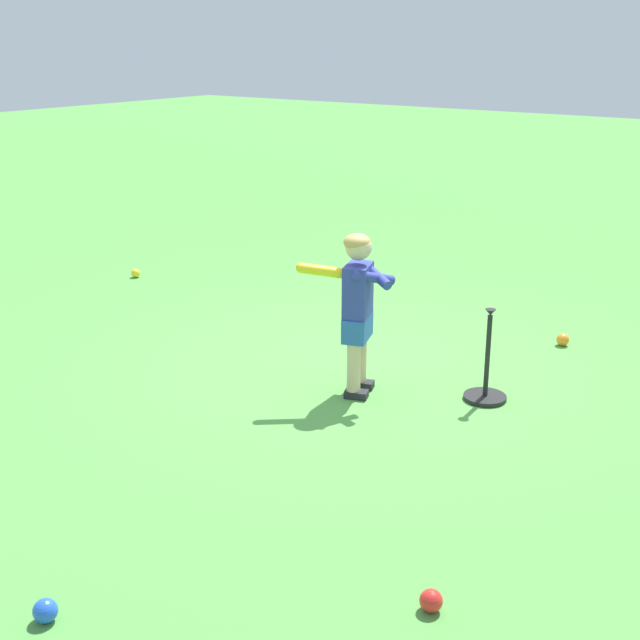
% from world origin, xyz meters
% --- Properties ---
extents(ground_plane, '(40.00, 40.00, 0.00)m').
position_xyz_m(ground_plane, '(0.00, 0.00, 0.00)').
color(ground_plane, '#519942').
extents(child_batter, '(0.44, 0.54, 1.08)m').
position_xyz_m(child_batter, '(-0.32, -0.28, 0.65)').
color(child_batter, '#232328').
rests_on(child_batter, ground).
extents(play_ball_by_bucket, '(0.09, 0.09, 0.09)m').
position_xyz_m(play_ball_by_bucket, '(0.76, 3.03, 0.04)').
color(play_ball_by_bucket, yellow).
rests_on(play_ball_by_bucket, ground).
extents(play_ball_far_left, '(0.10, 0.10, 0.10)m').
position_xyz_m(play_ball_far_left, '(1.36, -1.06, 0.05)').
color(play_ball_far_left, orange).
rests_on(play_ball_far_left, ground).
extents(play_ball_far_right, '(0.10, 0.10, 0.10)m').
position_xyz_m(play_ball_far_right, '(-2.03, -1.79, 0.05)').
color(play_ball_far_right, red).
rests_on(play_ball_far_right, ground).
extents(play_ball_behind_batter, '(0.10, 0.10, 0.10)m').
position_xyz_m(play_ball_behind_batter, '(-3.01, -0.55, 0.05)').
color(play_ball_behind_batter, blue).
rests_on(play_ball_behind_batter, ground).
extents(batting_tee, '(0.28, 0.28, 0.62)m').
position_xyz_m(batting_tee, '(0.08, -1.02, 0.10)').
color(batting_tee, black).
rests_on(batting_tee, ground).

